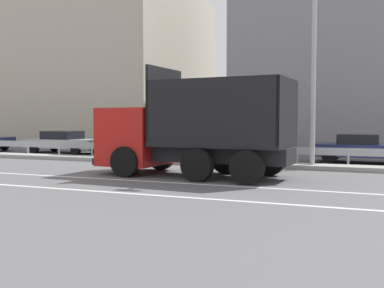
% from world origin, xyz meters
% --- Properties ---
extents(ground_plane, '(320.00, 320.00, 0.00)m').
position_xyz_m(ground_plane, '(0.00, 0.00, 0.00)').
color(ground_plane, '#565659').
extents(lane_strip_0, '(52.31, 0.16, 0.01)m').
position_xyz_m(lane_strip_0, '(2.47, -2.86, 0.00)').
color(lane_strip_0, silver).
rests_on(lane_strip_0, ground_plane).
extents(lane_strip_1, '(52.31, 0.16, 0.01)m').
position_xyz_m(lane_strip_1, '(2.47, -5.13, 0.00)').
color(lane_strip_1, silver).
rests_on(lane_strip_1, ground_plane).
extents(median_island, '(28.77, 1.10, 0.18)m').
position_xyz_m(median_island, '(0.00, 2.69, 0.09)').
color(median_island, gray).
rests_on(median_island, ground_plane).
extents(median_guardrail, '(52.31, 0.09, 0.78)m').
position_xyz_m(median_guardrail, '(0.00, 3.98, 0.57)').
color(median_guardrail, '#9EA0A5').
rests_on(median_guardrail, ground_plane).
extents(dump_truck, '(6.87, 3.13, 3.76)m').
position_xyz_m(dump_truck, '(1.66, -1.01, 1.28)').
color(dump_truck, red).
rests_on(dump_truck, ground_plane).
extents(median_road_sign, '(0.86, 0.16, 2.43)m').
position_xyz_m(median_road_sign, '(-1.47, 2.69, 1.33)').
color(median_road_sign, white).
rests_on(median_road_sign, ground_plane).
extents(street_lamp_1, '(0.71, 2.61, 8.57)m').
position_xyz_m(street_lamp_1, '(5.97, 2.49, 4.81)').
color(street_lamp_1, '#ADADB2').
rests_on(street_lamp_1, ground_plane).
extents(parked_car_2, '(4.85, 2.03, 1.29)m').
position_xyz_m(parked_car_2, '(-8.62, 6.20, 0.66)').
color(parked_car_2, '#A3A3A8').
rests_on(parked_car_2, ground_plane).
extents(parked_car_3, '(4.14, 1.91, 1.61)m').
position_xyz_m(parked_car_3, '(-3.25, 5.73, 0.79)').
color(parked_car_3, '#335B33').
rests_on(parked_car_3, ground_plane).
extents(parked_car_4, '(4.65, 2.20, 1.53)m').
position_xyz_m(parked_car_4, '(1.96, 6.00, 0.78)').
color(parked_car_4, '#B27A14').
rests_on(parked_car_4, ground_plane).
extents(parked_car_5, '(4.17, 2.13, 1.29)m').
position_xyz_m(parked_car_5, '(7.67, 6.07, 0.67)').
color(parked_car_5, navy).
rests_on(parked_car_5, ground_plane).
extents(background_building_0, '(12.80, 14.22, 12.26)m').
position_xyz_m(background_building_0, '(-11.91, 17.40, 6.13)').
color(background_building_0, '#B7AD99').
rests_on(background_building_0, ground_plane).
extents(background_building_1, '(12.76, 9.89, 13.76)m').
position_xyz_m(background_building_1, '(6.27, 15.73, 6.88)').
color(background_building_1, gray).
rests_on(background_building_1, ground_plane).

